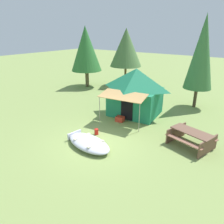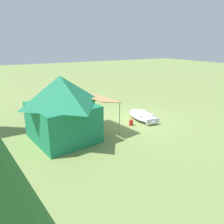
{
  "view_description": "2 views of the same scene",
  "coord_description": "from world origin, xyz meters",
  "views": [
    {
      "loc": [
        5.98,
        -7.0,
        5.12
      ],
      "look_at": [
        -0.17,
        1.35,
        1.09
      ],
      "focal_mm": 34.04,
      "sensor_mm": 36.0,
      "label": 1
    },
    {
      "loc": [
        -9.75,
        7.09,
        4.27
      ],
      "look_at": [
        -0.8,
        1.86,
        1.02
      ],
      "focal_mm": 35.45,
      "sensor_mm": 36.0,
      "label": 2
    }
  ],
  "objects": [
    {
      "name": "beached_rowboat",
      "position": [
        -0.05,
        -0.65,
        0.21
      ],
      "size": [
        2.66,
        1.61,
        0.4
      ],
      "color": "silver",
      "rests_on": "ground_plane"
    },
    {
      "name": "ground_plane",
      "position": [
        0.0,
        0.0,
        0.0
      ],
      "size": [
        80.0,
        80.0,
        0.0
      ],
      "primitive_type": "plane",
      "color": "#7E934E"
    },
    {
      "name": "canvas_cabin_tent",
      "position": [
        -0.46,
        4.25,
        1.53
      ],
      "size": [
        3.47,
        4.13,
        2.94
      ],
      "color": "#1E7D55",
      "rests_on": "ground_plane"
    },
    {
      "name": "pine_tree_far_center",
      "position": [
        2.25,
        7.89,
        3.73
      ],
      "size": [
        1.86,
        1.86,
        6.12
      ],
      "color": "#473826",
      "rests_on": "ground_plane"
    },
    {
      "name": "picnic_table",
      "position": [
        3.75,
        2.24,
        0.48
      ],
      "size": [
        2.19,
        1.93,
        0.77
      ],
      "color": "brown",
      "rests_on": "ground_plane"
    },
    {
      "name": "cooler_box",
      "position": [
        -0.54,
        2.66,
        0.15
      ],
      "size": [
        0.5,
        0.43,
        0.3
      ],
      "primitive_type": "cube",
      "rotation": [
        0.0,
        0.0,
        0.1
      ],
      "color": "red",
      "rests_on": "ground_plane"
    },
    {
      "name": "pine_tree_back_left",
      "position": [
        -5.14,
        10.3,
        3.58
      ],
      "size": [
        2.98,
        2.98,
        5.31
      ],
      "color": "brown",
      "rests_on": "ground_plane"
    },
    {
      "name": "fuel_can",
      "position": [
        -0.58,
        0.53,
        0.15
      ],
      "size": [
        0.3,
        0.3,
        0.3
      ],
      "primitive_type": "cylinder",
      "rotation": [
        0.0,
        0.0,
        0.73
      ],
      "color": "red",
      "rests_on": "ground_plane"
    },
    {
      "name": "pine_tree_back_right",
      "position": [
        -7.83,
        7.74,
        3.5
      ],
      "size": [
        2.79,
        2.79,
        5.5
      ],
      "color": "brown",
      "rests_on": "ground_plane"
    }
  ]
}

